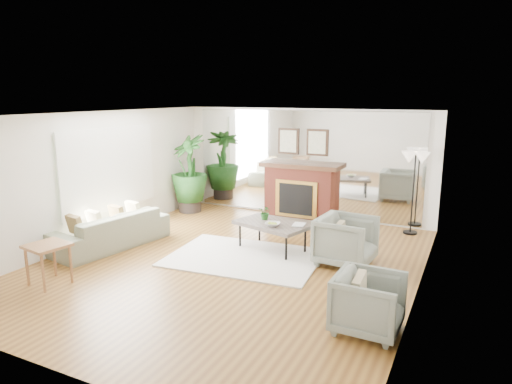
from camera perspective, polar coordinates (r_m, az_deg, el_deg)
The scene contains 18 objects.
ground at distance 7.87m, azimuth -3.21°, elevation -8.86°, with size 7.00×7.00×0.00m, color brown.
wall_left at distance 9.32m, azimuth -19.58°, elevation 1.76°, with size 0.02×7.00×2.50m, color white.
wall_right at distance 6.62m, azimuth 19.92°, elevation -2.30°, with size 0.02×7.00×2.50m, color white.
wall_back at distance 10.64m, azimuth 5.91°, elevation 3.61°, with size 6.00×0.02×2.50m, color white.
mirror_panel at distance 10.62m, azimuth 5.87°, elevation 3.60°, with size 5.40×0.04×2.40m, color silver.
window_panel at distance 9.56m, azimuth -17.80°, elevation 2.73°, with size 0.04×2.40×1.50m, color #B2E09E.
fireplace at distance 10.53m, azimuth 5.41°, elevation 0.27°, with size 1.85×0.83×2.05m.
area_rug at distance 8.08m, azimuth -1.49°, elevation -8.18°, with size 2.58×1.84×0.03m, color white.
coffee_table at distance 8.33m, azimuth 2.02°, elevation -4.14°, with size 1.48×1.10×0.53m.
sofa at distance 9.01m, azimuth -17.71°, elevation -4.52°, with size 2.22×0.87×0.65m, color gray.
armchair_back at distance 7.81m, azimuth 11.19°, elevation -6.01°, with size 0.89×0.91×0.83m, color gray.
armchair_front at distance 5.79m, azimuth 13.90°, elevation -13.32°, with size 0.78×0.80×0.73m, color gray.
side_table at distance 7.54m, azimuth -24.61°, elevation -6.69°, with size 0.64×0.64×0.63m.
potted_ficus at distance 11.11m, azimuth -8.38°, elevation 2.60°, with size 1.16×1.16×1.87m.
floor_lamp at distance 9.66m, azimuth 19.27°, elevation 3.31°, with size 0.55×0.31×1.70m.
tabletop_plant at distance 8.48m, azimuth 1.18°, elevation -2.56°, with size 0.25×0.22×0.28m, color #295F23.
fruit_bowl at distance 8.10m, azimuth 2.08°, elevation -4.04°, with size 0.26×0.26×0.07m, color #98663C.
book at distance 8.20m, azimuth 4.68°, elevation -4.04°, with size 0.21×0.28×0.02m, color #98663C.
Camera 1 is at (3.60, -6.40, 2.82)m, focal length 32.00 mm.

